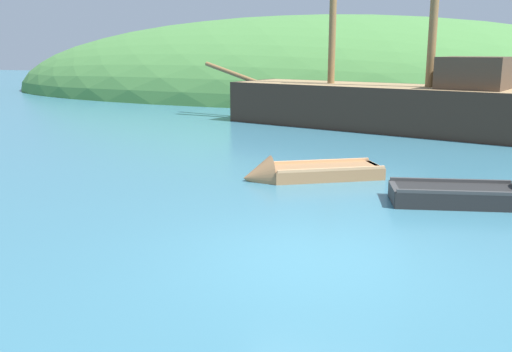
% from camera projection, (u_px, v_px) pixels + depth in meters
% --- Properties ---
extents(ground_plane, '(120.00, 120.00, 0.00)m').
position_uv_depth(ground_plane, '(315.00, 258.00, 8.30)').
color(ground_plane, teal).
extents(shore_hill, '(45.82, 21.12, 10.47)m').
position_uv_depth(shore_hill, '(316.00, 94.00, 38.34)').
color(shore_hill, '#477F3D').
rests_on(shore_hill, ground).
extents(sailing_ship, '(14.77, 6.68, 11.99)m').
position_uv_depth(sailing_ship, '(385.00, 112.00, 21.71)').
color(sailing_ship, '#38281E').
rests_on(sailing_ship, ground).
extents(rowboat_center, '(3.40, 2.54, 1.02)m').
position_uv_depth(rowboat_center, '(301.00, 175.00, 13.35)').
color(rowboat_center, '#9E7047').
rests_on(rowboat_center, ground).
extents(rowboat_near_dock, '(3.28, 1.69, 1.04)m').
position_uv_depth(rowboat_near_dock, '(481.00, 199.00, 11.15)').
color(rowboat_near_dock, black).
rests_on(rowboat_near_dock, ground).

